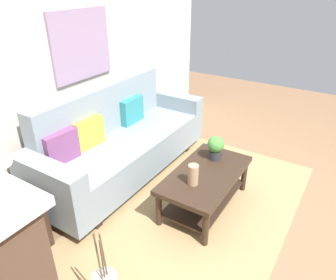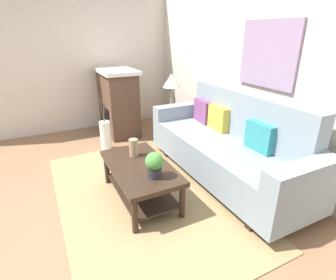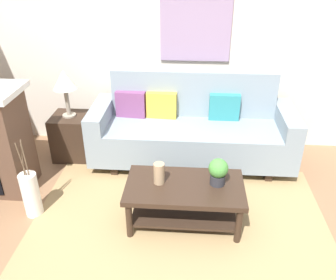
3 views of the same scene
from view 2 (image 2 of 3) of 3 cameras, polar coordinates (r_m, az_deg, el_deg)
The scene contains 19 objects.
ground_plane at distance 3.01m, azimuth -14.63°, elevation -14.04°, with size 9.32×9.32×0.00m, color #8C6647.
wall_back at distance 3.52m, azimuth 20.17°, elevation 14.61°, with size 5.32×0.10×2.70m, color beige.
wall_left at distance 5.22m, azimuth -17.18°, elevation 17.18°, with size 0.10×5.09×2.70m, color beige.
area_rug at distance 3.11m, azimuth -5.49°, elevation -11.83°, with size 2.85×1.80×0.01m, color #A38456.
couch at distance 3.33m, azimuth 12.83°, elevation -1.47°, with size 2.38×0.84×1.08m.
throw_pillow_plum at distance 3.88m, azimuth 7.62°, elevation 6.27°, with size 0.36×0.12×0.32m, color #7A4270.
throw_pillow_mustard at distance 3.59m, azimuth 10.97°, elevation 4.71°, with size 0.36×0.12×0.32m, color gold.
throw_pillow_teal at distance 3.07m, azimuth 19.42°, elevation 0.68°, with size 0.36×0.12×0.32m, color teal.
coffee_table at distance 2.90m, azimuth -6.05°, elevation -7.42°, with size 1.10×0.60×0.43m.
tabletop_vase at distance 3.01m, azimuth -7.51°, elevation -1.66°, with size 0.10×0.10×0.21m, color tan.
potted_plant_tabletop at distance 2.55m, azimuth -2.98°, elevation -5.26°, with size 0.18×0.18×0.26m.
side_table at distance 4.54m, azimuth 0.70°, elevation 3.59°, with size 0.44×0.44×0.56m, color #332319.
table_lamp at distance 4.36m, azimuth 0.75°, elevation 12.51°, with size 0.28×0.28×0.57m.
fireplace at distance 4.84m, azimuth -10.80°, elevation 8.19°, with size 1.02×0.58×1.16m.
floor_vase at distance 4.24m, azimuth -13.39°, elevation 0.90°, with size 0.17×0.17×0.47m, color white.
floor_vase_branch_a at distance 4.09m, azimuth -13.84°, elevation 6.20°, with size 0.01×0.01×0.36m, color brown.
floor_vase_branch_b at distance 4.12m, azimuth -13.71°, elevation 6.33°, with size 0.01×0.01×0.36m, color brown.
floor_vase_branch_c at distance 4.12m, azimuth -14.17°, elevation 6.26°, with size 0.01×0.01×0.36m, color brown.
framed_painting at distance 3.39m, azimuth 20.89°, elevation 17.02°, with size 0.83×0.03×0.75m, color gray.
Camera 2 is at (2.41, -0.39, 1.76)m, focal length 28.03 mm.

